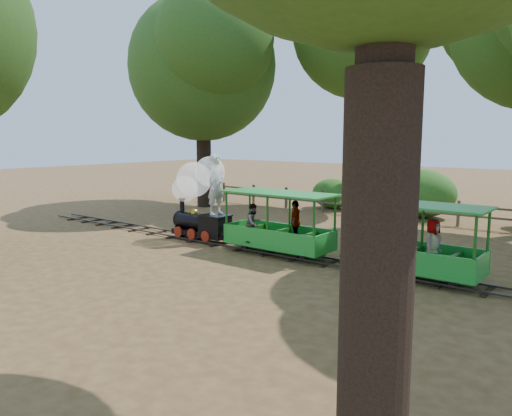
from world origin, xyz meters
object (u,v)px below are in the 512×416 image
Objects in this scene: locomotive at (199,191)px; fence at (384,205)px; carriage_front at (277,229)px; carriage_rear at (410,247)px.

fence is at bearing 69.39° from locomotive.
locomotive reaches higher than carriage_front.
carriage_front and carriage_rear have the same top height.
locomotive is at bearing 179.51° from carriage_rear.
carriage_rear is (3.92, 0.04, 0.01)m from carriage_front.
locomotive is 3.35m from carriage_front.
locomotive is at bearing 178.22° from carriage_front.
carriage_front is 0.18× the size of fence.
locomotive is 0.87× the size of carriage_rear.
carriage_front is 1.00× the size of carriage_rear.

